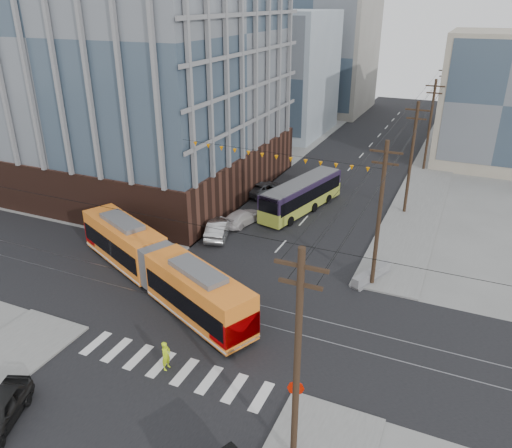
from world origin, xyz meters
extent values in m
plane|color=slate|center=(0.00, 0.00, 0.00)|extent=(160.00, 160.00, 0.00)
cube|color=#381E16|center=(-22.00, 23.00, 14.30)|extent=(30.00, 25.00, 28.60)
cube|color=#8C99A5|center=(-17.00, 52.00, 9.00)|extent=(18.00, 16.00, 18.00)
cube|color=gray|center=(16.00, 48.00, 8.00)|extent=(14.00, 14.00, 16.00)
cube|color=gray|center=(-14.00, 72.00, 10.00)|extent=(16.00, 18.00, 20.00)
cylinder|color=black|center=(8.50, -6.00, 5.50)|extent=(0.30, 0.30, 11.00)
cylinder|color=black|center=(8.50, 56.00, 5.50)|extent=(0.30, 0.30, 11.00)
imported|color=#A3A3A3|center=(-5.84, 13.64, 0.80)|extent=(3.03, 5.16, 1.61)
imported|color=silver|center=(-5.06, 17.00, 0.68)|extent=(2.93, 4.99, 1.36)
imported|color=#43464B|center=(-6.08, 24.98, 0.71)|extent=(3.82, 5.56, 1.41)
imported|color=#C8ED19|center=(-0.28, -3.14, 0.91)|extent=(0.46, 0.68, 1.83)
cube|color=slate|center=(8.30, 11.65, 0.42)|extent=(2.49, 4.24, 0.84)
camera|label=1|loc=(13.70, -21.84, 19.45)|focal=35.00mm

